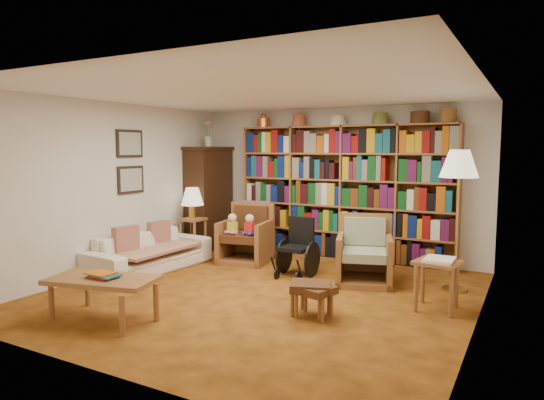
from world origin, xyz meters
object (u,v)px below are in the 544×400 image
Objects in this scene: sofa at (150,252)px; floor_lamp at (459,170)px; side_table_lamp at (193,229)px; wheelchair at (298,249)px; side_table_papers at (437,270)px; footstool_a at (311,289)px; footstool_b at (314,292)px; armchair_sage at (366,257)px; coffee_table at (103,282)px; armchair_leather at (249,237)px.

sofa is 4.49m from floor_lamp.
side_table_lamp is 0.77× the size of wheelchair.
side_table_papers is at bearing -16.98° from wheelchair.
footstool_a reaches higher than footstool_b.
armchair_sage is at bearing -68.63° from sofa.
armchair_sage is 1.82× the size of footstool_a.
floor_lamp is 2.49m from footstool_b.
wheelchair is 2.13m from side_table_papers.
side_table_papers is (-0.07, -0.89, -1.09)m from floor_lamp.
side_table_lamp is at bearing 179.09° from floor_lamp.
side_table_lamp is at bearing 176.44° from armchair_sage.
wheelchair reaches higher than sofa.
coffee_table reaches higher than footstool_b.
sofa is 3.28× the size of side_table_papers.
armchair_sage is at bearing -8.14° from armchair_leather.
side_table_lamp is 4.41m from floor_lamp.
side_table_papers reaches higher than footstool_b.
footstool_a is 1.09× the size of footstool_b.
side_table_lamp is 0.52× the size of coffee_table.
coffee_table is (1.04, -1.84, 0.12)m from sofa.
coffee_table is at bearing -69.17° from side_table_lamp.
armchair_leather is at bearing 176.98° from floor_lamp.
armchair_leather is 2.10m from armchair_sage.
armchair_leather is 1.80× the size of footstool_a.
coffee_table reaches higher than footstool_a.
side_table_lamp is 3.53m from footstool_a.
footstool_b is at bearing -91.84° from armchair_sage.
side_table_lamp is (-0.10, 1.16, 0.17)m from sofa.
coffee_table is (-1.02, -2.66, 0.03)m from wheelchair.
coffee_table is (-3.12, -2.93, -1.15)m from floor_lamp.
footstool_a is (-0.11, -1.62, -0.05)m from armchair_sage.
wheelchair is (-0.98, -0.14, 0.03)m from armchair_sage.
coffee_table is (0.08, -3.10, 0.02)m from armchair_leather.
wheelchair is (2.16, -0.34, -0.07)m from side_table_lamp.
armchair_sage is 1.15× the size of wheelchair.
wheelchair is 1.72× the size of footstool_b.
side_table_lamp is 0.67× the size of armchair_leather.
sofa is 2.03× the size of armchair_sage.
side_table_papers is 1.44m from footstool_b.
side_table_papers is at bearing -12.91° from side_table_lamp.
armchair_leather is 0.99× the size of armchair_sage.
floor_lamp is (2.11, 0.27, 1.18)m from wheelchair.
footstool_b is at bearing -43.96° from armchair_leather.
wheelchair is 0.46× the size of floor_lamp.
wheelchair reaches higher than side_table_papers.
armchair_sage is (3.13, -0.20, -0.11)m from side_table_lamp.
side_table_lamp reaches higher than side_table_papers.
armchair_leather is at bearing 158.13° from wheelchair.
armchair_sage reaches higher than coffee_table.
sofa is 2.12m from coffee_table.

